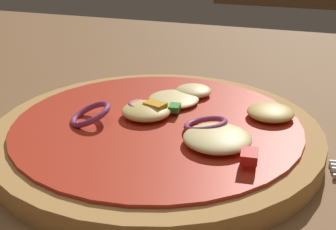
% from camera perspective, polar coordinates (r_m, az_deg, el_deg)
% --- Properties ---
extents(dining_table, '(1.27, 0.98, 0.03)m').
position_cam_1_polar(dining_table, '(0.39, -1.83, -6.34)').
color(dining_table, brown).
rests_on(dining_table, ground).
extents(pizza, '(0.28, 0.28, 0.04)m').
position_cam_1_polar(pizza, '(0.39, -0.66, -2.27)').
color(pizza, tan).
rests_on(pizza, dining_table).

